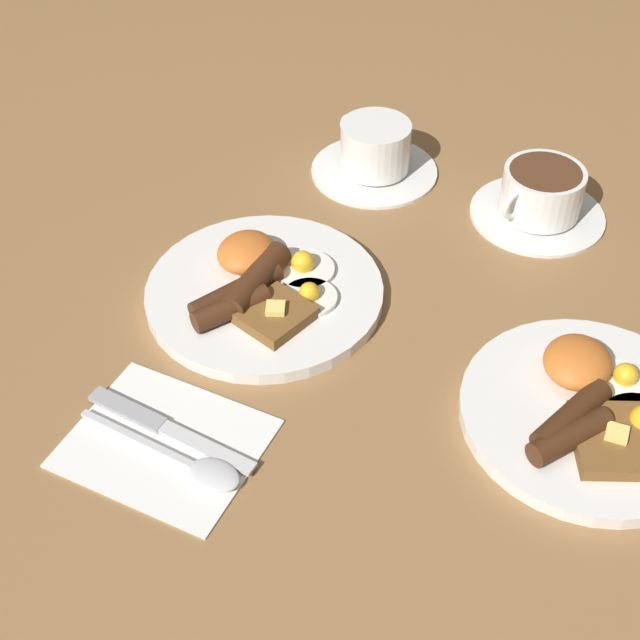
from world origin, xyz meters
The scene contains 8 objects.
ground_plane centered at (0.00, 0.00, 0.00)m, with size 3.00×3.00×0.00m, color olive.
breakfast_plate_near centered at (0.00, 0.00, 0.01)m, with size 0.26×0.26×0.05m.
breakfast_plate_far centered at (0.04, 0.36, 0.01)m, with size 0.25×0.25×0.05m.
teacup_near centered at (-0.28, 0.03, 0.03)m, with size 0.16×0.16×0.07m.
teacup_far centered at (-0.26, 0.25, 0.03)m, with size 0.16×0.16×0.07m.
napkin centered at (0.22, 0.00, 0.00)m, with size 0.15×0.18×0.01m, color white.
knife centered at (0.21, -0.01, 0.01)m, with size 0.04×0.19×0.01m.
spoon centered at (0.24, 0.04, 0.01)m, with size 0.04×0.18×0.01m.
Camera 1 is at (0.65, 0.34, 0.66)m, focal length 50.00 mm.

